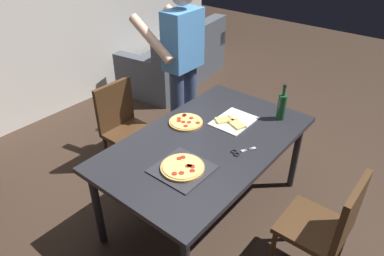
% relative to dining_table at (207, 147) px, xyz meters
% --- Properties ---
extents(ground_plane, '(12.00, 12.00, 0.00)m').
position_rel_dining_table_xyz_m(ground_plane, '(0.00, 0.00, -0.68)').
color(ground_plane, '#38281E').
extents(back_wall, '(6.40, 0.10, 2.80)m').
position_rel_dining_table_xyz_m(back_wall, '(0.00, 2.60, 0.72)').
color(back_wall, silver).
rests_on(back_wall, ground_plane).
extents(dining_table, '(1.72, 1.02, 0.75)m').
position_rel_dining_table_xyz_m(dining_table, '(0.00, 0.00, 0.00)').
color(dining_table, '#232328').
rests_on(dining_table, ground_plane).
extents(chair_near_camera, '(0.42, 0.42, 0.90)m').
position_rel_dining_table_xyz_m(chair_near_camera, '(-0.00, -1.00, -0.17)').
color(chair_near_camera, '#472D19').
rests_on(chair_near_camera, ground_plane).
extents(chair_far_side, '(0.42, 0.42, 0.90)m').
position_rel_dining_table_xyz_m(chair_far_side, '(0.00, 1.00, -0.17)').
color(chair_far_side, '#472D19').
rests_on(chair_far_side, ground_plane).
extents(couch, '(1.80, 1.09, 0.85)m').
position_rel_dining_table_xyz_m(couch, '(1.91, 1.99, -0.38)').
color(couch, '#4C515B').
rests_on(couch, ground_plane).
extents(person_serving_pizza, '(0.55, 0.54, 1.75)m').
position_rel_dining_table_xyz_m(person_serving_pizza, '(0.61, 0.78, 0.32)').
color(person_serving_pizza, '#38476B').
rests_on(person_serving_pizza, ground_plane).
extents(pepperoni_pizza_on_tray, '(0.36, 0.36, 0.04)m').
position_rel_dining_table_xyz_m(pepperoni_pizza_on_tray, '(-0.39, -0.09, 0.08)').
color(pepperoni_pizza_on_tray, '#2D2D33').
rests_on(pepperoni_pizza_on_tray, dining_table).
extents(pizza_slices_on_towel, '(0.36, 0.28, 0.03)m').
position_rel_dining_table_xyz_m(pizza_slices_on_towel, '(0.34, -0.01, 0.08)').
color(pizza_slices_on_towel, white).
rests_on(pizza_slices_on_towel, dining_table).
extents(wine_bottle, '(0.07, 0.07, 0.32)m').
position_rel_dining_table_xyz_m(wine_bottle, '(0.65, -0.28, 0.19)').
color(wine_bottle, '#194723').
rests_on(wine_bottle, dining_table).
extents(kitchen_scissors, '(0.19, 0.14, 0.01)m').
position_rel_dining_table_xyz_m(kitchen_scissors, '(0.03, -0.28, 0.07)').
color(kitchen_scissors, silver).
rests_on(kitchen_scissors, dining_table).
extents(second_pizza_plain, '(0.28, 0.28, 0.03)m').
position_rel_dining_table_xyz_m(second_pizza_plain, '(0.09, 0.29, 0.08)').
color(second_pizza_plain, tan).
rests_on(second_pizza_plain, dining_table).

